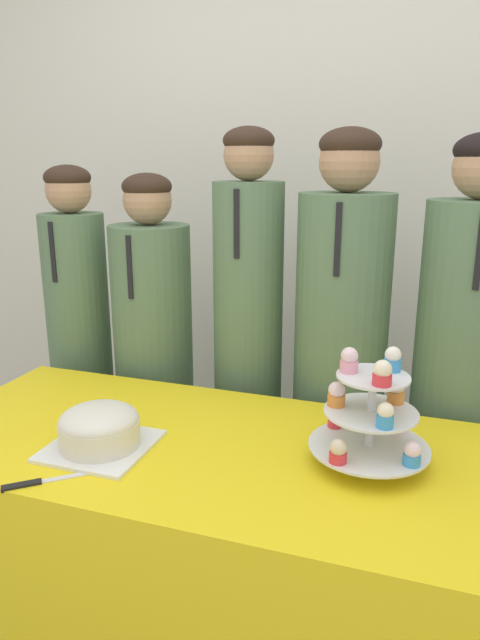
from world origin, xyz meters
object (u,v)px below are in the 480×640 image
student_2 (248,358)px  student_4 (460,391)px  student_3 (339,374)px  cake_knife (46,481)px  cupcake_stand (371,412)px  student_0 (81,353)px  round_cake (99,428)px  student_1 (155,370)px

student_2 → student_4: (0.72, 0.00, -0.03)m
student_2 → student_4: bearing=0.0°
student_2 → student_3: student_2 is taller
cake_knife → student_4: 1.28m
cake_knife → cupcake_stand: size_ratio=0.80×
student_0 → student_4: 1.43m
cake_knife → student_2: student_2 is taller
student_0 → student_2: bearing=0.0°
round_cake → cupcake_stand: (0.68, 0.15, 0.08)m
student_0 → student_1: 0.33m
cake_knife → cupcake_stand: 0.80m
cupcake_stand → student_2: (-0.49, 0.54, -0.09)m
round_cake → student_3: 0.86m
student_1 → cupcake_stand: bearing=-31.8°
student_3 → student_4: bearing=-0.0°
cupcake_stand → student_1: bearing=148.2°
cupcake_stand → student_1: student_1 is taller
student_1 → student_3: size_ratio=0.91×
student_0 → student_4: student_4 is taller
student_1 → round_cake: bearing=-74.3°
cupcake_stand → student_4: student_4 is taller
cupcake_stand → student_0: bearing=155.8°
student_3 → round_cake: bearing=-127.0°
round_cake → cupcake_stand: bearing=12.3°
student_0 → student_1: (0.33, 0.00, -0.03)m
cake_knife → student_3: size_ratio=0.16×
round_cake → student_3: bearing=53.0°
student_0 → student_3: size_ratio=0.93×
student_3 → student_2: bearing=-180.0°
student_0 → student_4: bearing=0.0°
cake_knife → student_4: bearing=2.6°
student_2 → cupcake_stand: bearing=-47.6°
student_0 → student_1: student_0 is taller
student_2 → student_3: (0.33, 0.00, -0.02)m
round_cake → student_1: student_1 is taller
student_0 → student_3: (1.04, 0.00, 0.04)m
round_cake → student_0: size_ratio=0.18×
round_cake → cupcake_stand: cupcake_stand is taller
cake_knife → cupcake_stand: cupcake_stand is taller
student_0 → cupcake_stand: bearing=-24.2°
cupcake_stand → student_0: 1.32m
cake_knife → student_1: size_ratio=0.17×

